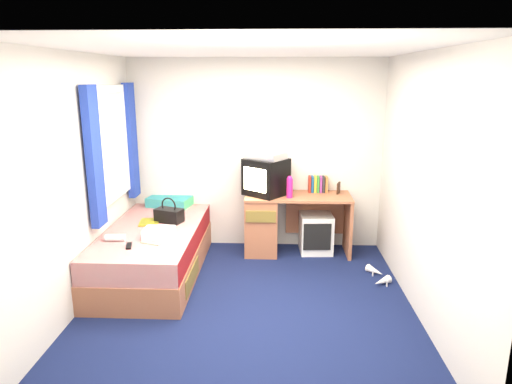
{
  "coord_description": "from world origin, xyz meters",
  "views": [
    {
      "loc": [
        0.27,
        -4.04,
        2.18
      ],
      "look_at": [
        0.05,
        0.7,
        0.97
      ],
      "focal_mm": 32.0,
      "sensor_mm": 36.0,
      "label": 1
    }
  ],
  "objects_px": {
    "aerosol_can": "(286,187)",
    "magazine": "(149,222)",
    "desk": "(275,221)",
    "vcr": "(266,155)",
    "pink_water_bottle": "(290,188)",
    "storage_cube": "(316,233)",
    "colour_swatch_fan": "(151,243)",
    "pillow": "(170,201)",
    "towel": "(159,233)",
    "white_heels": "(378,276)",
    "remote_control": "(129,246)",
    "bed": "(154,251)",
    "picture_frame": "(339,188)",
    "water_bottle": "(115,238)",
    "handbag": "(169,215)",
    "crt_tv": "(266,177)"
  },
  "relations": [
    {
      "from": "handbag",
      "to": "pillow",
      "type": "bearing_deg",
      "value": 122.54
    },
    {
      "from": "aerosol_can",
      "to": "remote_control",
      "type": "relative_size",
      "value": 1.24
    },
    {
      "from": "crt_tv",
      "to": "towel",
      "type": "relative_size",
      "value": 2.03
    },
    {
      "from": "water_bottle",
      "to": "pillow",
      "type": "bearing_deg",
      "value": 78.9
    },
    {
      "from": "picture_frame",
      "to": "water_bottle",
      "type": "xyz_separation_m",
      "value": [
        -2.42,
        -1.24,
        -0.24
      ]
    },
    {
      "from": "desk",
      "to": "pink_water_bottle",
      "type": "distance_m",
      "value": 0.51
    },
    {
      "from": "pillow",
      "to": "aerosol_can",
      "type": "distance_m",
      "value": 1.52
    },
    {
      "from": "handbag",
      "to": "white_heels",
      "type": "height_order",
      "value": "handbag"
    },
    {
      "from": "picture_frame",
      "to": "handbag",
      "type": "height_order",
      "value": "picture_frame"
    },
    {
      "from": "remote_control",
      "to": "desk",
      "type": "bearing_deg",
      "value": 27.98
    },
    {
      "from": "picture_frame",
      "to": "towel",
      "type": "distance_m",
      "value": 2.3
    },
    {
      "from": "towel",
      "to": "magazine",
      "type": "relative_size",
      "value": 1.08
    },
    {
      "from": "crt_tv",
      "to": "handbag",
      "type": "height_order",
      "value": "crt_tv"
    },
    {
      "from": "crt_tv",
      "to": "water_bottle",
      "type": "distance_m",
      "value": 1.94
    },
    {
      "from": "picture_frame",
      "to": "magazine",
      "type": "xyz_separation_m",
      "value": [
        -2.23,
        -0.64,
        -0.27
      ]
    },
    {
      "from": "desk",
      "to": "magazine",
      "type": "height_order",
      "value": "desk"
    },
    {
      "from": "desk",
      "to": "storage_cube",
      "type": "height_order",
      "value": "desk"
    },
    {
      "from": "vcr",
      "to": "magazine",
      "type": "xyz_separation_m",
      "value": [
        -1.33,
        -0.55,
        -0.69
      ]
    },
    {
      "from": "picture_frame",
      "to": "colour_swatch_fan",
      "type": "xyz_separation_m",
      "value": [
        -2.03,
        -1.31,
        -0.27
      ]
    },
    {
      "from": "vcr",
      "to": "aerosol_can",
      "type": "relative_size",
      "value": 2.18
    },
    {
      "from": "handbag",
      "to": "water_bottle",
      "type": "bearing_deg",
      "value": -101.74
    },
    {
      "from": "crt_tv",
      "to": "water_bottle",
      "type": "height_order",
      "value": "crt_tv"
    },
    {
      "from": "desk",
      "to": "vcr",
      "type": "height_order",
      "value": "vcr"
    },
    {
      "from": "bed",
      "to": "picture_frame",
      "type": "distance_m",
      "value": 2.36
    },
    {
      "from": "bed",
      "to": "storage_cube",
      "type": "relative_size",
      "value": 4.04
    },
    {
      "from": "remote_control",
      "to": "water_bottle",
      "type": "bearing_deg",
      "value": 126.21
    },
    {
      "from": "storage_cube",
      "to": "colour_swatch_fan",
      "type": "bearing_deg",
      "value": -148.41
    },
    {
      "from": "remote_control",
      "to": "picture_frame",
      "type": "bearing_deg",
      "value": 18.05
    },
    {
      "from": "picture_frame",
      "to": "handbag",
      "type": "xyz_separation_m",
      "value": [
        -2.01,
        -0.6,
        -0.19
      ]
    },
    {
      "from": "aerosol_can",
      "to": "towel",
      "type": "bearing_deg",
      "value": -141.77
    },
    {
      "from": "picture_frame",
      "to": "aerosol_can",
      "type": "bearing_deg",
      "value": -154.13
    },
    {
      "from": "aerosol_can",
      "to": "magazine",
      "type": "distance_m",
      "value": 1.7
    },
    {
      "from": "water_bottle",
      "to": "towel",
      "type": "bearing_deg",
      "value": 15.61
    },
    {
      "from": "towel",
      "to": "white_heels",
      "type": "xyz_separation_m",
      "value": [
        2.36,
        0.25,
        -0.55
      ]
    },
    {
      "from": "handbag",
      "to": "white_heels",
      "type": "distance_m",
      "value": 2.46
    },
    {
      "from": "storage_cube",
      "to": "towel",
      "type": "relative_size",
      "value": 1.64
    },
    {
      "from": "magazine",
      "to": "water_bottle",
      "type": "distance_m",
      "value": 0.63
    },
    {
      "from": "pillow",
      "to": "vcr",
      "type": "bearing_deg",
      "value": -7.72
    },
    {
      "from": "aerosol_can",
      "to": "white_heels",
      "type": "height_order",
      "value": "aerosol_can"
    },
    {
      "from": "bed",
      "to": "picture_frame",
      "type": "relative_size",
      "value": 14.29
    },
    {
      "from": "desk",
      "to": "aerosol_can",
      "type": "relative_size",
      "value": 6.56
    },
    {
      "from": "pink_water_bottle",
      "to": "aerosol_can",
      "type": "xyz_separation_m",
      "value": [
        -0.04,
        0.16,
        -0.02
      ]
    },
    {
      "from": "desk",
      "to": "handbag",
      "type": "distance_m",
      "value": 1.34
    },
    {
      "from": "water_bottle",
      "to": "crt_tv",
      "type": "bearing_deg",
      "value": 37.29
    },
    {
      "from": "pillow",
      "to": "colour_swatch_fan",
      "type": "bearing_deg",
      "value": -84.91
    },
    {
      "from": "desk",
      "to": "water_bottle",
      "type": "height_order",
      "value": "desk"
    },
    {
      "from": "vcr",
      "to": "white_heels",
      "type": "relative_size",
      "value": 0.89
    },
    {
      "from": "vcr",
      "to": "towel",
      "type": "xyz_separation_m",
      "value": [
        -1.09,
        -1.04,
        -0.65
      ]
    },
    {
      "from": "desk",
      "to": "aerosol_can",
      "type": "bearing_deg",
      "value": 10.17
    },
    {
      "from": "desk",
      "to": "vcr",
      "type": "distance_m",
      "value": 0.84
    }
  ]
}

